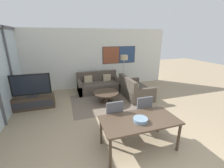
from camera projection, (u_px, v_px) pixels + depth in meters
name	position (u px, v px, depth m)	size (l,w,h in m)	color
wall_back	(95.00, 59.00, 7.28)	(7.45, 0.09, 2.80)	silver
area_rug	(106.00, 102.00, 5.88)	(2.64, 2.05, 0.01)	#706051
tv_console	(34.00, 102.00, 5.29)	(1.37, 0.41, 0.46)	#423326
television	(31.00, 86.00, 5.10)	(1.25, 0.20, 0.80)	#2D2D33
sofa_main	(98.00, 85.00, 7.00)	(1.91, 0.97, 0.87)	#51473D
sofa_side	(134.00, 91.00, 6.29)	(0.97, 1.58, 0.87)	#51473D
coffee_table	(106.00, 95.00, 5.78)	(0.98, 0.98, 0.41)	#423326
dining_table	(139.00, 122.00, 3.31)	(1.69, 0.87, 0.73)	#423326
dining_chair_left	(113.00, 117.00, 3.76)	(0.46, 0.46, 0.99)	#4C4C51
dining_chair_centre	(142.00, 111.00, 4.03)	(0.46, 0.46, 0.99)	#4C4C51
fruit_bowl	(140.00, 120.00, 3.18)	(0.31, 0.31, 0.08)	slate
floor_lamp	(124.00, 60.00, 6.93)	(0.34, 0.34, 1.63)	#2D2D33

